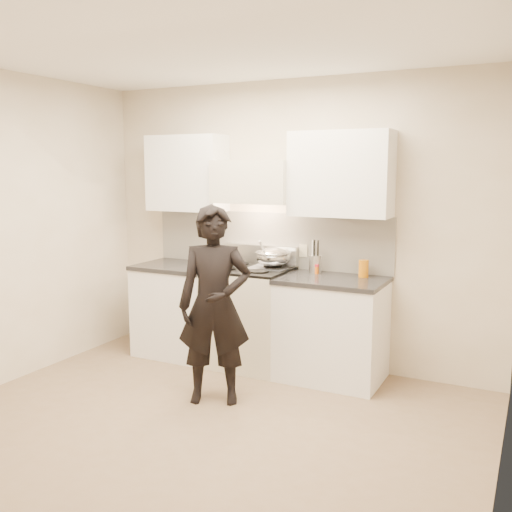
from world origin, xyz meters
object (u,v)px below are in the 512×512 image
at_px(utensil_crock, 315,263).
at_px(person, 215,305).
at_px(counter_right, 332,329).
at_px(stove, 249,316).
at_px(wok, 273,257).

relative_size(utensil_crock, person, 0.19).
bearing_deg(counter_right, utensil_crock, 144.17).
relative_size(stove, person, 0.60).
distance_m(counter_right, utensil_crock, 0.62).
height_order(stove, person, person).
relative_size(counter_right, wok, 2.19).
distance_m(stove, wok, 0.62).
distance_m(counter_right, wok, 0.87).
height_order(wok, person, person).
xyz_separation_m(stove, counter_right, (0.83, 0.00, -0.01)).
bearing_deg(person, stove, 74.91).
height_order(stove, counter_right, stove).
bearing_deg(utensil_crock, wok, -172.26).
xyz_separation_m(counter_right, utensil_crock, (-0.23, 0.17, 0.55)).
height_order(utensil_crock, person, person).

